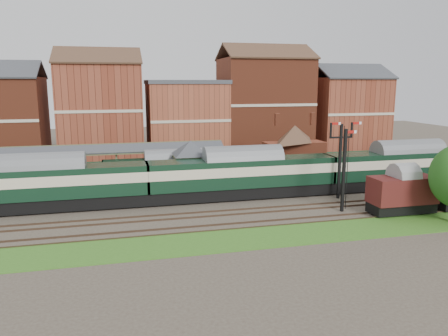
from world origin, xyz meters
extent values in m
plane|color=#473D33|center=(0.00, 0.00, 0.00)|extent=(160.00, 160.00, 0.00)
cube|color=#2D6619|center=(0.00, 16.00, 0.03)|extent=(90.00, 4.50, 0.06)
cube|color=#2D6619|center=(0.00, -12.00, 0.03)|extent=(90.00, 5.00, 0.06)
cube|color=#193823|center=(0.00, 18.00, 0.75)|extent=(90.00, 0.12, 1.50)
cube|color=#2D2D2D|center=(-5.00, 9.75, 0.50)|extent=(55.00, 3.40, 1.00)
cube|color=#617150|center=(-3.00, 3.25, 1.20)|extent=(3.40, 3.20, 2.40)
cube|color=#565B39|center=(-3.00, 3.25, 3.40)|extent=(3.60, 3.40, 2.00)
pyramid|color=#383A3F|center=(-3.00, 3.25, 5.20)|extent=(5.40, 5.40, 1.60)
cube|color=brown|center=(5.00, 3.25, 1.10)|extent=(3.00, 2.40, 2.20)
cube|color=#4C3323|center=(5.00, 2.60, 2.55)|extent=(3.20, 1.34, 0.79)
cube|color=#4C3323|center=(5.00, 3.90, 2.55)|extent=(3.20, 1.34, 0.79)
cube|color=brown|center=(12.00, 9.75, 2.75)|extent=(8.00, 3.00, 3.50)
pyramid|color=#4C3323|center=(12.00, 9.75, 5.60)|extent=(8.10, 8.10, 2.20)
cube|color=brown|center=(9.50, 9.75, 6.10)|extent=(0.60, 0.60, 1.60)
cube|color=brown|center=(14.50, 9.75, 6.10)|extent=(0.60, 0.60, 1.60)
cube|color=#565B39|center=(-22.00, 8.45, 2.70)|extent=(0.22, 0.22, 3.40)
cube|color=#565B39|center=(0.00, 11.05, 2.70)|extent=(0.22, 0.22, 3.40)
cube|color=#383A3F|center=(-11.00, 8.80, 4.60)|extent=(26.00, 1.99, 0.90)
cube|color=#383A3F|center=(-11.00, 10.70, 4.60)|extent=(26.00, 1.99, 0.90)
cube|color=#565B39|center=(-11.00, 9.75, 4.98)|extent=(26.00, 0.20, 0.20)
cube|color=black|center=(12.00, -2.50, 4.00)|extent=(0.25, 0.25, 8.00)
cube|color=black|center=(12.00, -2.50, 6.60)|extent=(2.60, 0.18, 0.18)
cube|color=#B2140F|center=(11.35, -2.50, 8.05)|extent=(1.10, 0.08, 0.25)
cube|color=#B2140F|center=(13.75, -2.50, 8.05)|extent=(1.10, 0.08, 0.25)
cube|color=black|center=(10.00, -7.00, 4.00)|extent=(0.25, 0.25, 8.00)
cube|color=#B2140F|center=(10.55, -7.00, 7.70)|extent=(1.10, 0.08, 0.25)
cube|color=brown|center=(-13.00, 25.00, 7.50)|extent=(12.00, 10.00, 15.00)
cube|color=#964A30|center=(0.00, 25.00, 6.00)|extent=(12.00, 10.00, 12.00)
cube|color=brown|center=(13.00, 25.00, 8.00)|extent=(14.00, 10.00, 16.00)
cube|color=brown|center=(28.00, 25.00, 6.50)|extent=(12.00, 10.00, 13.00)
cube|color=black|center=(-18.05, 0.00, 0.77)|extent=(20.08, 2.81, 1.23)
cube|color=black|center=(-18.05, 0.00, 2.84)|extent=(20.08, 3.12, 2.90)
cube|color=beige|center=(-18.05, 0.00, 3.18)|extent=(20.10, 3.16, 1.00)
cube|color=slate|center=(-18.05, 0.00, 4.45)|extent=(20.08, 3.12, 0.67)
cube|color=black|center=(2.03, 0.00, 0.77)|extent=(20.08, 2.81, 1.23)
cube|color=black|center=(2.03, 0.00, 2.84)|extent=(20.08, 3.12, 2.90)
cube|color=beige|center=(2.03, 0.00, 3.18)|extent=(20.10, 3.16, 1.00)
cube|color=slate|center=(2.03, 0.00, 4.45)|extent=(20.08, 3.12, 0.67)
cube|color=black|center=(22.11, 0.00, 0.77)|extent=(20.08, 2.81, 1.23)
cube|color=black|center=(22.11, 0.00, 2.84)|extent=(20.08, 3.12, 2.90)
cube|color=beige|center=(22.11, 0.00, 3.18)|extent=(20.10, 3.16, 1.00)
cube|color=slate|center=(22.11, 0.00, 4.45)|extent=(20.08, 3.12, 0.67)
cube|color=black|center=(-4.49, 6.50, 0.66)|extent=(16.23, 2.27, 0.99)
cube|color=black|center=(-4.49, 6.50, 2.32)|extent=(16.23, 2.53, 2.34)
cube|color=beige|center=(-4.49, 6.50, 2.61)|extent=(16.25, 2.57, 0.81)
cube|color=slate|center=(-4.49, 6.50, 3.63)|extent=(16.23, 2.53, 0.54)
cube|color=black|center=(15.09, -9.00, 0.63)|extent=(6.20, 2.29, 0.93)
cube|color=#4F1A16|center=(15.09, -9.00, 2.33)|extent=(6.20, 2.69, 2.48)
cube|color=gray|center=(15.09, -9.00, 3.70)|extent=(6.20, 2.69, 0.45)
camera|label=1|loc=(-10.80, -43.69, 12.29)|focal=35.00mm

